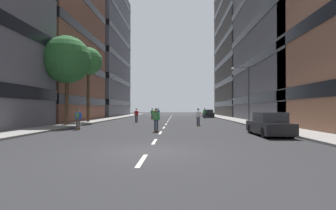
{
  "coord_description": "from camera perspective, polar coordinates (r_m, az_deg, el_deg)",
  "views": [
    {
      "loc": [
        1.19,
        -10.82,
        1.78
      ],
      "look_at": [
        0.0,
        24.32,
        2.21
      ],
      "focal_mm": 27.79,
      "sensor_mm": 36.0,
      "label": 1
    }
  ],
  "objects": [
    {
      "name": "skater_7",
      "position": [
        33.21,
        -6.95,
        -2.02
      ],
      "size": [
        0.57,
        0.92,
        1.78
      ],
      "color": "brown",
      "rests_on": "ground_plane"
    },
    {
      "name": "ground_plane",
      "position": [
        37.06,
        0.1,
        -3.46
      ],
      "size": [
        157.07,
        157.07,
        0.0
      ],
      "primitive_type": "plane",
      "color": "#28282B"
    },
    {
      "name": "streetlamp_right",
      "position": [
        31.41,
        16.65,
        3.63
      ],
      "size": [
        2.13,
        0.3,
        6.5
      ],
      "color": "#3F3F44",
      "rests_on": "sidewalk_right"
    },
    {
      "name": "skater_6",
      "position": [
        22.89,
        -19.13,
        -2.59
      ],
      "size": [
        0.55,
        0.91,
        1.78
      ],
      "color": "brown",
      "rests_on": "ground_plane"
    },
    {
      "name": "street_tree_near",
      "position": [
        34.16,
        -17.08,
        9.02
      ],
      "size": [
        3.42,
        3.42,
        9.19
      ],
      "color": "#4C3823",
      "rests_on": "sidewalk_left"
    },
    {
      "name": "building_left_mid",
      "position": [
        43.24,
        -28.71,
        15.74
      ],
      "size": [
        17.71,
        17.63,
        27.73
      ],
      "color": "brown",
      "rests_on": "ground_plane"
    },
    {
      "name": "skater_2",
      "position": [
        42.46,
        -3.5,
        -1.78
      ],
      "size": [
        0.56,
        0.92,
        1.78
      ],
      "color": "brown",
      "rests_on": "ground_plane"
    },
    {
      "name": "building_right_mid",
      "position": [
        42.42,
        29.66,
        17.47
      ],
      "size": [
        17.71,
        23.1,
        29.72
      ],
      "color": "slate",
      "rests_on": "ground_plane"
    },
    {
      "name": "lane_markings",
      "position": [
        38.88,
        0.18,
        -3.32
      ],
      "size": [
        0.16,
        62.2,
        0.01
      ],
      "color": "silver",
      "rests_on": "ground_plane"
    },
    {
      "name": "building_left_far",
      "position": [
        63.19,
        -18.08,
        11.26
      ],
      "size": [
        17.71,
        21.97,
        29.5
      ],
      "color": "slate",
      "rests_on": "ground_plane"
    },
    {
      "name": "skater_3",
      "position": [
        37.77,
        -2.75,
        -1.87
      ],
      "size": [
        0.54,
        0.91,
        1.78
      ],
      "color": "brown",
      "rests_on": "ground_plane"
    },
    {
      "name": "street_tree_mid",
      "position": [
        28.25,
        -21.28,
        9.2
      ],
      "size": [
        4.72,
        4.72,
        8.86
      ],
      "color": "#4C3823",
      "rests_on": "sidewalk_left"
    },
    {
      "name": "skater_1",
      "position": [
        26.74,
        6.64,
        -2.41
      ],
      "size": [
        0.55,
        0.91,
        1.78
      ],
      "color": "brown",
      "rests_on": "ground_plane"
    },
    {
      "name": "sidewalk_right",
      "position": [
        41.22,
        14.02,
        -3.06
      ],
      "size": [
        2.84,
        71.99,
        0.14
      ],
      "primitive_type": "cube",
      "color": "gray",
      "rests_on": "ground_plane"
    },
    {
      "name": "sidewalk_left",
      "position": [
        41.78,
        -13.34,
        -3.03
      ],
      "size": [
        2.84,
        71.99,
        0.14
      ],
      "primitive_type": "cube",
      "color": "gray",
      "rests_on": "ground_plane"
    },
    {
      "name": "skater_4",
      "position": [
        19.73,
        -2.62,
        -2.93
      ],
      "size": [
        0.55,
        0.92,
        1.78
      ],
      "color": "brown",
      "rests_on": "ground_plane"
    },
    {
      "name": "parked_car_mid",
      "position": [
        18.1,
        21.32,
        -4.09
      ],
      "size": [
        1.82,
        4.4,
        1.52
      ],
      "color": "black",
      "rests_on": "ground_plane"
    },
    {
      "name": "skater_0",
      "position": [
        45.78,
        8.02,
        -1.66
      ],
      "size": [
        0.54,
        0.91,
        1.78
      ],
      "color": "brown",
      "rests_on": "ground_plane"
    },
    {
      "name": "building_right_far",
      "position": [
        63.24,
        19.84,
        14.47
      ],
      "size": [
        17.71,
        23.31,
        36.41
      ],
      "color": "#4C4744",
      "rests_on": "ground_plane"
    },
    {
      "name": "parked_car_near",
      "position": [
        50.22,
        8.8,
        -1.93
      ],
      "size": [
        1.82,
        4.4,
        1.52
      ],
      "color": "black",
      "rests_on": "ground_plane"
    },
    {
      "name": "skater_5",
      "position": [
        44.37,
        -2.15,
        -1.73
      ],
      "size": [
        0.55,
        0.91,
        1.78
      ],
      "color": "brown",
      "rests_on": "ground_plane"
    }
  ]
}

